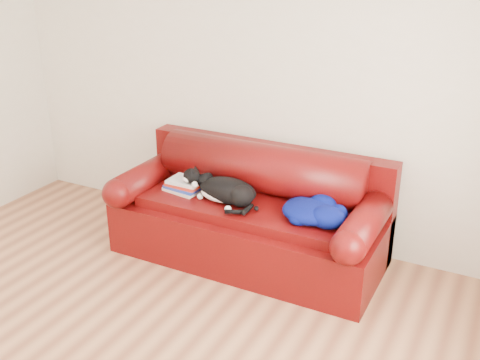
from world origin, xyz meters
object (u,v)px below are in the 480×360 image
at_px(blanket, 313,210).
at_px(cat, 226,191).
at_px(sofa_base, 248,230).
at_px(book_stack, 185,185).

bearing_deg(blanket, cat, -177.45).
distance_m(cat, blanket, 0.70).
height_order(sofa_base, book_stack, book_stack).
xyz_separation_m(sofa_base, blanket, (0.56, -0.07, 0.33)).
xyz_separation_m(cat, blanket, (0.70, 0.03, -0.03)).
bearing_deg(book_stack, blanket, -0.56).
height_order(book_stack, blanket, blanket).
height_order(cat, blanket, cat).
xyz_separation_m(book_stack, blanket, (1.10, -0.01, 0.02)).
xyz_separation_m(sofa_base, cat, (-0.14, -0.11, 0.36)).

